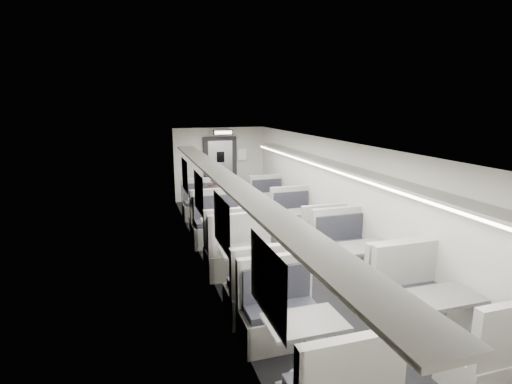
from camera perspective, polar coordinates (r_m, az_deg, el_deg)
room at (r=7.67m, az=4.39°, el=-2.43°), size 3.24×12.24×2.64m
booth_left_a at (r=10.55m, az=-7.10°, el=-2.94°), size 1.03×2.09×1.12m
booth_left_b at (r=8.40m, az=-4.30°, el=-6.62°), size 1.16×2.36×1.26m
booth_left_c at (r=6.92m, az=-1.15°, el=-11.04°), size 1.13×2.29×1.22m
booth_left_d at (r=5.01m, az=6.88°, el=-21.44°), size 1.08×2.19×1.17m
booth_right_a at (r=11.15m, az=2.96°, el=-2.04°), size 1.01×2.04×1.09m
booth_right_b at (r=9.45m, az=6.98°, el=-4.78°), size 1.03×2.09×1.12m
booth_right_c at (r=7.33m, az=15.31°, el=-10.19°), size 1.10×2.24×1.20m
booth_right_d at (r=6.04m, az=25.01°, el=-16.28°), size 1.07×2.17×1.16m
passenger at (r=9.62m, az=-5.64°, el=-1.76°), size 0.68×0.55×1.61m
window_a at (r=10.51m, az=-10.12°, el=2.37°), size 0.02×1.18×0.84m
window_b at (r=8.38m, az=-8.18°, el=-0.17°), size 0.02×1.18×0.84m
window_c at (r=6.28m, az=-4.92°, el=-4.43°), size 0.02×1.18×0.84m
window_d at (r=4.30m, az=1.61°, el=-12.71°), size 0.02×1.18×0.84m
luggage_rack_left at (r=6.86m, az=-4.29°, el=1.91°), size 0.46×10.40×0.09m
luggage_rack_right at (r=7.80m, az=13.84°, el=2.88°), size 0.46×10.40×0.09m
vestibule_door at (r=13.27m, az=-5.11°, el=3.28°), size 1.10×0.13×2.10m
exit_sign at (r=12.65m, az=-4.74°, el=8.49°), size 0.62×0.12×0.16m
wall_notice at (r=13.37m, az=-1.98°, el=5.39°), size 0.32×0.02×0.40m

